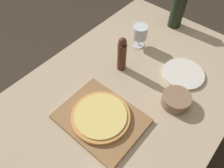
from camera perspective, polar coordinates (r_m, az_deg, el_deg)
The scene contains 9 objects.
ground_plane at distance 1.78m, azimuth 3.08°, elevation -15.82°, with size 12.00×12.00×0.00m, color #382D23.
dining_table at distance 1.20m, azimuth 4.42°, elevation -3.63°, with size 0.95×1.44×0.75m.
cutting_board at distance 1.01m, azimuth -2.93°, elevation -8.98°, with size 0.38×0.30×0.02m.
pizza at distance 1.00m, azimuth -2.98°, elevation -8.40°, with size 0.27×0.27×0.02m.
wine_bottle at distance 1.48m, azimuth 16.95°, elevation 18.57°, with size 0.08×0.08×0.33m.
pepper_mill at distance 1.14m, azimuth 2.60°, elevation 7.62°, with size 0.05×0.05×0.21m.
wine_glass at distance 1.29m, azimuth 7.30°, elevation 13.14°, with size 0.09×0.09×0.14m.
small_bowl at distance 1.09m, azimuth 16.38°, elevation -3.98°, with size 0.14×0.14×0.06m.
dinner_plate at distance 1.23m, azimuth 18.12°, elevation 2.59°, with size 0.22×0.22×0.01m.
Camera 1 is at (0.37, -0.58, 1.64)m, focal length 35.00 mm.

